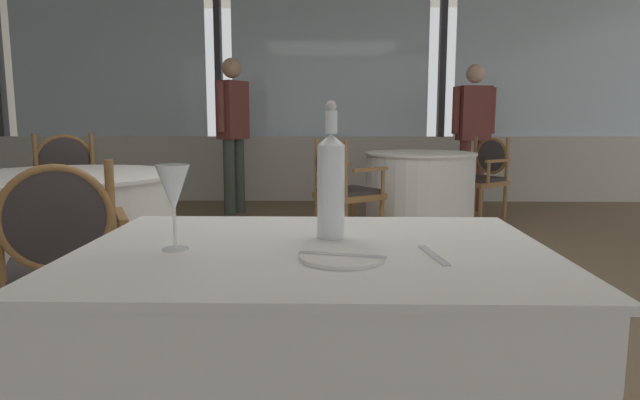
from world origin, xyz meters
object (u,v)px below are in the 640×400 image
dining_chair_0_0 (60,255)px  dining_chair_0_1 (66,188)px  dining_chair_1_1 (342,184)px  wine_glass (173,190)px  dining_chair_1_0 (483,172)px  diner_person_1 (473,128)px  side_plate (342,257)px  diner_person_0 (233,126)px  water_bottle (331,183)px

dining_chair_0_0 → dining_chair_0_1: dining_chair_0_1 is taller
dining_chair_1_1 → wine_glass: bearing=-135.3°
dining_chair_0_0 → dining_chair_0_1: (-0.91, 1.97, 0.03)m
dining_chair_1_0 → diner_person_1: 0.82m
side_plate → dining_chair_1_1: size_ratio=0.21×
dining_chair_1_1 → dining_chair_1_0: bearing=0.0°
side_plate → dining_chair_1_0: 4.85m
diner_person_0 → water_bottle: bearing=130.5°
side_plate → diner_person_0: 5.17m
dining_chair_1_0 → dining_chair_0_0: bearing=16.1°
diner_person_0 → diner_person_1: bearing=-147.7°
water_bottle → dining_chair_0_1: (-2.02, 2.68, -0.35)m
dining_chair_1_1 → dining_chair_0_1: bearing=156.7°
dining_chair_0_0 → diner_person_0: 4.12m
diner_person_1 → dining_chair_1_1: bearing=-52.6°
diner_person_0 → diner_person_1: (2.76, 0.23, -0.03)m
wine_glass → dining_chair_0_1: bearing=120.1°
side_plate → wine_glass: bearing=168.1°
diner_person_0 → diner_person_1: size_ratio=1.03×
dining_chair_0_0 → diner_person_0: bearing=-24.9°
diner_person_1 → wine_glass: bearing=-33.6°
side_plate → diner_person_0: diner_person_0 is taller
dining_chair_0_0 → diner_person_0: size_ratio=0.53×
dining_chair_0_0 → dining_chair_0_1: bearing=-0.0°
dining_chair_1_0 → dining_chair_1_1: (-1.51, -1.15, 0.01)m
dining_chair_0_1 → diner_person_0: size_ratio=0.56×
dining_chair_0_0 → dining_chair_1_1: size_ratio=1.01×
dining_chair_0_1 → dining_chair_0_0: bearing=0.0°
dining_chair_1_1 → diner_person_0: 2.05m
dining_chair_1_1 → diner_person_1: (1.56, 1.83, 0.44)m
dining_chair_1_0 → diner_person_1: diner_person_1 is taller
diner_person_1 → water_bottle: bearing=-30.3°
diner_person_0 → wine_glass: bearing=125.8°
wine_glass → diner_person_0: bearing=98.3°
dining_chair_1_1 → diner_person_1: size_ratio=0.54×
side_plate → water_bottle: bearing=96.3°
water_bottle → diner_person_1: 5.30m
diner_person_1 → side_plate: bearing=-29.3°
side_plate → diner_person_1: diner_person_1 is taller
wine_glass → dining_chair_1_0: wine_glass is taller
water_bottle → dining_chair_1_0: size_ratio=0.41×
wine_glass → diner_person_1: diner_person_1 is taller
side_plate → dining_chair_1_0: (1.57, 4.58, -0.25)m
side_plate → dining_chair_0_1: bearing=125.1°
wine_glass → dining_chair_0_1: wine_glass is taller
side_plate → wine_glass: (-0.41, 0.09, 0.14)m
water_bottle → dining_chair_1_1: size_ratio=0.40×
water_bottle → dining_chair_0_0: size_ratio=0.39×
wine_glass → diner_person_0: size_ratio=0.12×
wine_glass → dining_chair_0_1: size_ratio=0.22×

